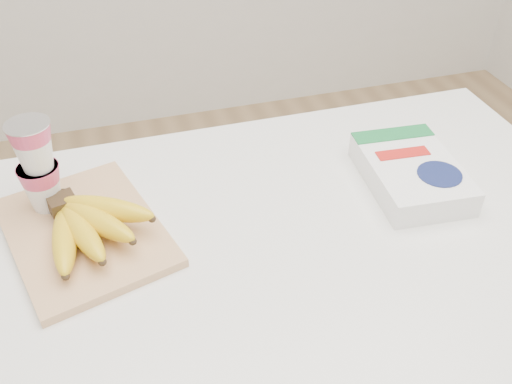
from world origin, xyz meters
TOP-DOWN VIEW (x-y plane):
  - table at (0.00, 0.00)m, footprint 1.20×0.80m
  - cutting_board at (-0.39, 0.10)m, footprint 0.33×0.40m
  - bananas at (-0.38, 0.08)m, footprint 0.20×0.22m
  - yogurt_stack at (-0.45, 0.19)m, footprint 0.08×0.08m
  - cereal_box at (0.26, 0.07)m, footprint 0.19×0.27m

SIDE VIEW (x-z plane):
  - table at x=0.00m, z-range 0.00..0.90m
  - cutting_board at x=-0.39m, z-range 0.90..0.92m
  - cereal_box at x=0.26m, z-range 0.90..0.96m
  - bananas at x=-0.38m, z-range 0.91..0.98m
  - yogurt_stack at x=-0.45m, z-range 0.92..1.11m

